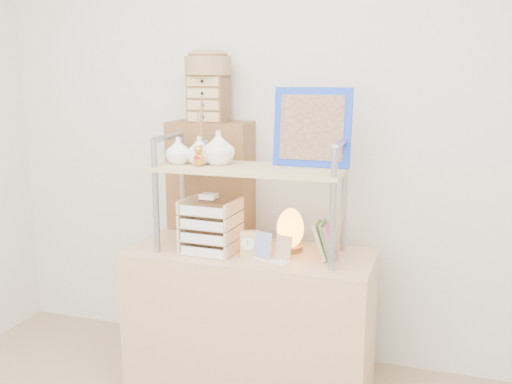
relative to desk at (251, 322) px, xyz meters
The scene contains 10 objects.
room_shell 1.55m from the desk, 90.00° to the right, with size 3.42×3.41×2.61m.
desk is the anchor object (origin of this frame).
cabinet 0.59m from the desk, 133.89° to the left, with size 0.45×0.24×1.35m, color brown.
hutch 0.82m from the desk, 161.22° to the left, with size 0.91×0.34×0.80m.
letter_tray 0.53m from the desk, 158.35° to the right, with size 0.25×0.24×0.29m.
salt_lamp 0.52m from the desk, 21.57° to the left, with size 0.14×0.13×0.21m.
desk_clock 0.44m from the desk, 75.09° to the right, with size 0.09×0.06×0.12m.
postcard_stand 0.45m from the desk, 34.64° to the right, with size 0.19×0.11×0.13m.
drawer_chest 1.21m from the desk, 135.66° to the left, with size 0.20×0.16×0.25m.
woven_basket 1.37m from the desk, 135.49° to the left, with size 0.25×0.25×0.10m, color olive.
Camera 1 is at (0.86, -1.34, 1.60)m, focal length 40.00 mm.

